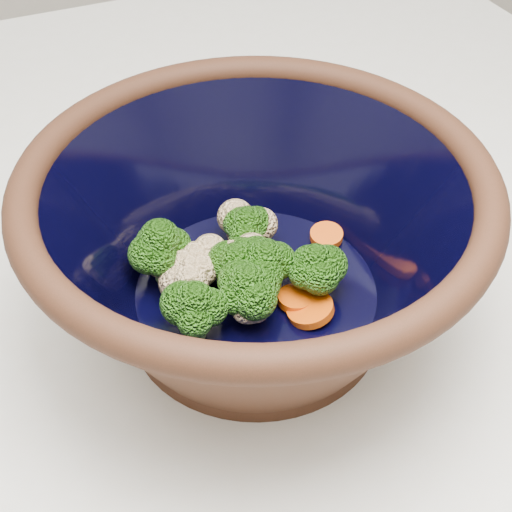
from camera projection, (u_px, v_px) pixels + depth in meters
mixing_bowl at (256, 242)px, 0.48m from camera, size 0.37×0.37×0.14m
vegetable_pile at (229, 264)px, 0.49m from camera, size 0.16×0.12×0.05m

